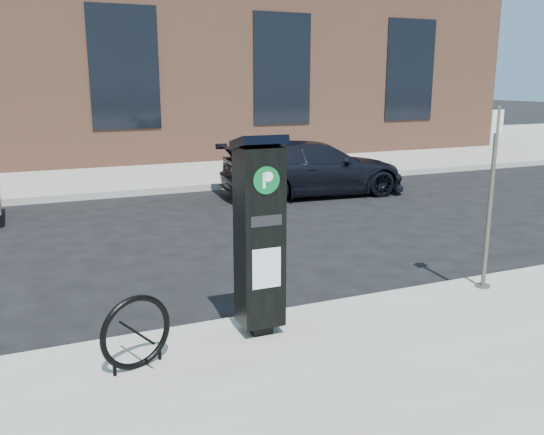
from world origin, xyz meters
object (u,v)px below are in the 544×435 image
sign_pole (490,200)px  bike_rack (136,333)px  car_dark (314,168)px  parking_kiosk (259,234)px

sign_pole → bike_rack: 4.38m
sign_pole → car_dark: (1.17, 6.78, -0.61)m
sign_pole → bike_rack: (-4.30, -0.37, -0.76)m
sign_pole → car_dark: 6.91m
bike_rack → car_dark: car_dark is taller
bike_rack → car_dark: bearing=34.2°
bike_rack → car_dark: 9.01m
parking_kiosk → car_dark: bearing=59.4°
parking_kiosk → sign_pole: 3.02m
parking_kiosk → sign_pole: sign_pole is taller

